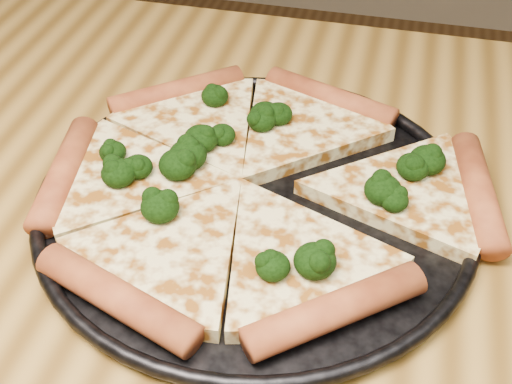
# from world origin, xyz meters

# --- Properties ---
(dining_table) EXTENTS (1.20, 0.90, 0.75)m
(dining_table) POSITION_xyz_m (0.00, 0.00, 0.66)
(dining_table) COLOR olive
(dining_table) RESTS_ON ground
(pizza_pan) EXTENTS (0.35, 0.35, 0.02)m
(pizza_pan) POSITION_xyz_m (0.07, 0.12, 0.76)
(pizza_pan) COLOR black
(pizza_pan) RESTS_ON dining_table
(pizza) EXTENTS (0.38, 0.34, 0.03)m
(pizza) POSITION_xyz_m (0.07, 0.13, 0.77)
(pizza) COLOR #EDDD91
(pizza) RESTS_ON pizza_pan
(broccoli_florets) EXTENTS (0.28, 0.22, 0.02)m
(broccoli_florets) POSITION_xyz_m (0.07, 0.14, 0.78)
(broccoli_florets) COLOR black
(broccoli_florets) RESTS_ON pizza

